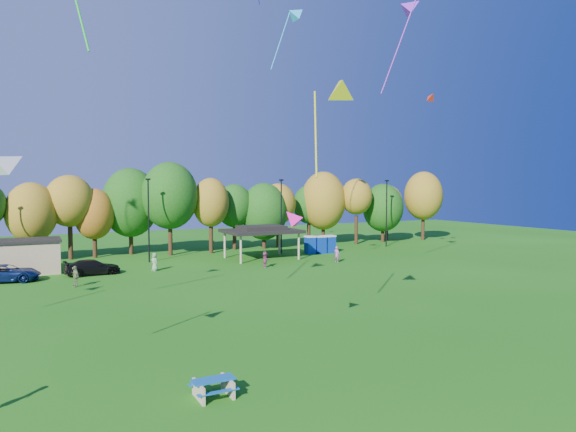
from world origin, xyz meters
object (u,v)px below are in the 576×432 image
car_c (6,273)px  car_d (93,267)px  picnic_table (213,386)px  porta_potties (320,244)px

car_c → car_d: (7.07, 0.42, -0.04)m
picnic_table → car_d: size_ratio=0.34×
porta_potties → car_c: size_ratio=0.68×
car_c → car_d: 7.08m
porta_potties → car_c: 34.11m
picnic_table → car_d: bearing=91.3°
porta_potties → picnic_table: (-25.69, -35.36, -0.68)m
porta_potties → picnic_table: 43.71m
porta_potties → car_d: size_ratio=0.76×
porta_potties → car_d: porta_potties is taller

